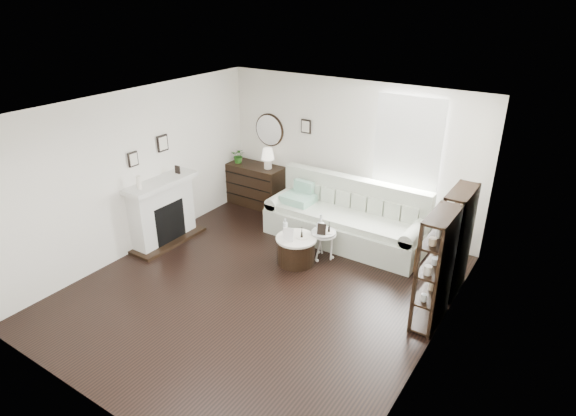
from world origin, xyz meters
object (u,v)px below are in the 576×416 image
Objects in this scene: dresser at (254,184)px; pedestal_table at (324,234)px; drum_table at (296,250)px; sofa at (346,222)px.

dresser reaches higher than pedestal_table.
dresser is 1.93× the size of drum_table.
sofa is 2.19× the size of dresser.
dresser is 2.53m from drum_table.
sofa is at bearing -9.36° from dresser.
pedestal_table is (2.31, -1.17, 0.03)m from dresser.
drum_table is at bearing -37.25° from dresser.
dresser is 2.59m from pedestal_table.
drum_table is (2.01, -1.53, -0.19)m from dresser.
drum_table is 0.52m from pedestal_table.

